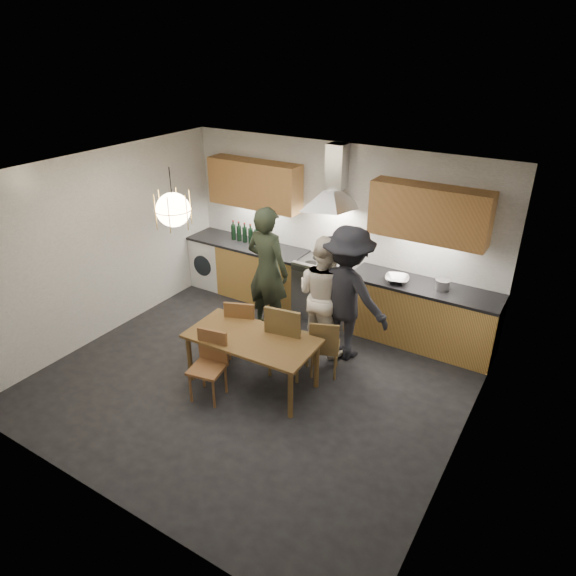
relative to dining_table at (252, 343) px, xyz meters
The scene contains 17 objects.
ground 0.59m from the dining_table, 118.07° to the left, with size 5.00×5.00×0.00m, color black.
room_shell 1.12m from the dining_table, 118.07° to the left, with size 5.02×4.52×2.61m.
counter_run 2.01m from the dining_table, 90.12° to the left, with size 5.00×0.62×0.90m.
range_stove 2.00m from the dining_table, 90.80° to the left, with size 0.90×0.60×0.92m.
wall_fixtures 2.48m from the dining_table, 90.75° to the left, with size 4.30×0.54×1.10m.
pendant_lamp 1.83m from the dining_table, behind, with size 0.43×0.43×0.70m.
dining_table is the anchor object (origin of this frame).
chair_back_left 0.60m from the dining_table, 138.22° to the left, with size 0.51×0.51×0.88m.
chair_back_mid 0.44m from the dining_table, 53.11° to the left, with size 0.53×0.53×1.01m.
chair_back_right 0.92m from the dining_table, 41.60° to the left, with size 0.47×0.47×0.81m.
chair_front 0.54m from the dining_table, 125.14° to the right, with size 0.44×0.44×0.84m.
person_left 1.42m from the dining_table, 115.45° to the left, with size 0.68×0.45×1.87m, color black.
person_mid 1.26m from the dining_table, 73.79° to the left, with size 0.80×0.62×1.65m, color silver.
person_right 1.41m from the dining_table, 60.47° to the left, with size 1.18×0.68×1.83m, color black.
mixing_bowl 2.22m from the dining_table, 60.43° to the left, with size 0.33×0.33×0.08m, color silver.
stock_pot 2.64m from the dining_table, 50.13° to the left, with size 0.19×0.19×0.13m, color #ACACAF.
wine_bottles 2.55m from the dining_table, 125.38° to the left, with size 0.76×0.08×0.32m.
Camera 1 is at (3.16, -4.30, 3.93)m, focal length 32.00 mm.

